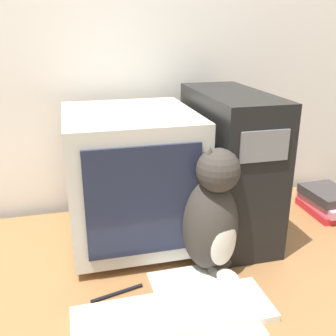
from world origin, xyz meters
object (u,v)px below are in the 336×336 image
(keyboard, at_px, (174,314))
(pen, at_px, (117,293))
(crt_monitor, at_px, (131,176))
(cat, at_px, (212,218))
(book_stack, at_px, (327,201))
(computer_tower, at_px, (228,164))

(keyboard, bearing_deg, pen, 135.48)
(crt_monitor, xyz_separation_m, pen, (-0.09, -0.27, -0.21))
(cat, distance_m, pen, 0.31)
(keyboard, height_order, cat, cat)
(book_stack, bearing_deg, keyboard, -150.15)
(computer_tower, distance_m, book_stack, 0.45)
(book_stack, height_order, pen, book_stack)
(crt_monitor, height_order, computer_tower, computer_tower)
(book_stack, bearing_deg, computer_tower, -176.77)
(keyboard, relative_size, book_stack, 2.21)
(cat, bearing_deg, book_stack, 8.01)
(keyboard, relative_size, cat, 1.29)
(crt_monitor, height_order, book_stack, crt_monitor)
(crt_monitor, relative_size, pen, 3.05)
(pen, bearing_deg, keyboard, -44.52)
(crt_monitor, bearing_deg, computer_tower, -3.51)
(computer_tower, bearing_deg, crt_monitor, 176.49)
(crt_monitor, relative_size, keyboard, 0.89)
(crt_monitor, distance_m, cat, 0.29)
(crt_monitor, height_order, pen, crt_monitor)
(cat, relative_size, pen, 2.67)
(crt_monitor, xyz_separation_m, cat, (0.18, -0.22, -0.05))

